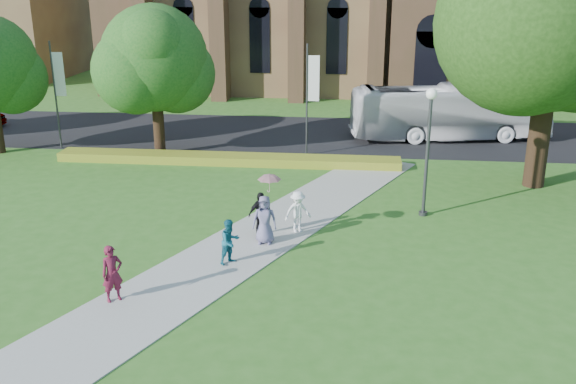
# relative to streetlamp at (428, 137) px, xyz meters

# --- Properties ---
(ground) EXTENTS (160.00, 160.00, 0.00)m
(ground) POSITION_rel_streetlamp_xyz_m (-7.50, -6.50, -3.30)
(ground) COLOR #31671F
(ground) RESTS_ON ground
(road) EXTENTS (160.00, 10.00, 0.02)m
(road) POSITION_rel_streetlamp_xyz_m (-7.50, 13.50, -3.29)
(road) COLOR black
(road) RESTS_ON ground
(footpath) EXTENTS (15.58, 28.54, 0.04)m
(footpath) POSITION_rel_streetlamp_xyz_m (-7.50, -5.50, -3.28)
(footpath) COLOR #B2B2A8
(footpath) RESTS_ON ground
(flower_hedge) EXTENTS (18.00, 1.40, 0.45)m
(flower_hedge) POSITION_rel_streetlamp_xyz_m (-9.50, 6.70, -3.07)
(flower_hedge) COLOR #AF9A23
(flower_hedge) RESTS_ON ground
(streetlamp) EXTENTS (0.44, 0.44, 5.24)m
(streetlamp) POSITION_rel_streetlamp_xyz_m (0.00, 0.00, 0.00)
(streetlamp) COLOR #38383D
(streetlamp) RESTS_ON ground
(large_tree) EXTENTS (9.60, 9.60, 13.20)m
(large_tree) POSITION_rel_streetlamp_xyz_m (5.50, 4.50, 5.07)
(large_tree) COLOR #332114
(large_tree) RESTS_ON ground
(street_tree_1) EXTENTS (5.60, 5.60, 8.05)m
(street_tree_1) POSITION_rel_streetlamp_xyz_m (-13.50, 8.00, 1.93)
(street_tree_1) COLOR #332114
(street_tree_1) RESTS_ON ground
(banner_pole_0) EXTENTS (0.70, 0.10, 6.00)m
(banner_pole_0) POSITION_rel_streetlamp_xyz_m (-5.39, 8.70, 0.09)
(banner_pole_0) COLOR #38383D
(banner_pole_0) RESTS_ON ground
(banner_pole_1) EXTENTS (0.70, 0.10, 6.00)m
(banner_pole_1) POSITION_rel_streetlamp_xyz_m (-19.39, 8.70, 0.09)
(banner_pole_1) COLOR #38383D
(banner_pole_1) RESTS_ON ground
(tour_coach) EXTENTS (11.95, 4.54, 3.25)m
(tour_coach) POSITION_rel_streetlamp_xyz_m (2.64, 13.21, -1.65)
(tour_coach) COLOR silver
(tour_coach) RESTS_ON road
(pedestrian_0) EXTENTS (0.77, 0.74, 1.77)m
(pedestrian_0) POSITION_rel_streetlamp_xyz_m (-9.99, -8.45, -2.37)
(pedestrian_0) COLOR maroon
(pedestrian_0) RESTS_ON footpath
(pedestrian_1) EXTENTS (0.95, 0.97, 1.58)m
(pedestrian_1) POSITION_rel_streetlamp_xyz_m (-6.99, -5.48, -2.47)
(pedestrian_1) COLOR #175E73
(pedestrian_1) RESTS_ON footpath
(pedestrian_2) EXTENTS (1.20, 0.99, 1.61)m
(pedestrian_2) POSITION_rel_streetlamp_xyz_m (-4.97, -2.41, -2.45)
(pedestrian_2) COLOR white
(pedestrian_2) RESTS_ON footpath
(pedestrian_3) EXTENTS (1.03, 0.94, 1.69)m
(pedestrian_3) POSITION_rel_streetlamp_xyz_m (-6.34, -2.88, -2.41)
(pedestrian_3) COLOR black
(pedestrian_3) RESTS_ON footpath
(pedestrian_4) EXTENTS (0.89, 0.59, 1.81)m
(pedestrian_4) POSITION_rel_streetlamp_xyz_m (-6.07, -3.62, -2.35)
(pedestrian_4) COLOR slate
(pedestrian_4) RESTS_ON footpath
(parasol) EXTENTS (0.98, 0.98, 0.70)m
(parasol) POSITION_rel_streetlamp_xyz_m (-5.89, -3.52, -1.09)
(parasol) COLOR pink
(parasol) RESTS_ON pedestrian_4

